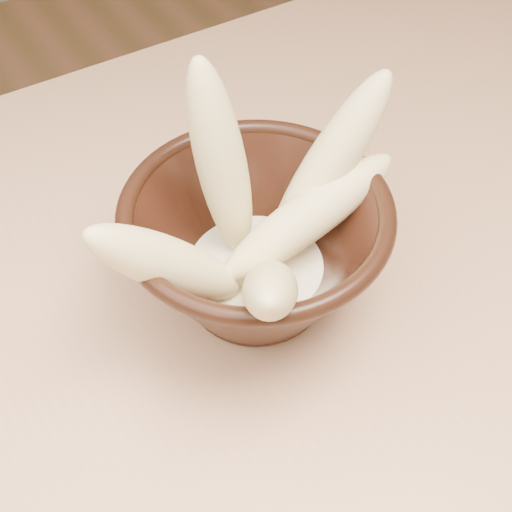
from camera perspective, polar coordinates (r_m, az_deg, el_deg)
The scene contains 8 objects.
table at distance 0.66m, azimuth 0.61°, elevation -8.06°, with size 1.20×0.80×0.75m.
bowl at distance 0.55m, azimuth -0.00°, elevation 0.66°, with size 0.21×0.21×0.11m.
milk_puddle at distance 0.58m, azimuth 0.00°, elevation -1.18°, with size 0.12×0.12×0.02m, color #FCF0CA.
banana_upright at distance 0.53m, azimuth -2.81°, elevation 7.47°, with size 0.04×0.04×0.17m, color #F5D690.
banana_left at distance 0.50m, azimuth -6.93°, elevation -0.67°, with size 0.04×0.04×0.15m, color #F5D690.
banana_right at distance 0.56m, azimuth 5.69°, elevation 7.02°, with size 0.04×0.04×0.17m, color #F5D690.
banana_across at distance 0.55m, azimuth 4.17°, elevation 3.16°, with size 0.04×0.04×0.16m, color #F5D690.
banana_front at distance 0.49m, azimuth 1.16°, elevation -2.66°, with size 0.04×0.04×0.16m, color #F5D690.
Camera 1 is at (-0.19, -0.30, 1.23)m, focal length 50.00 mm.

